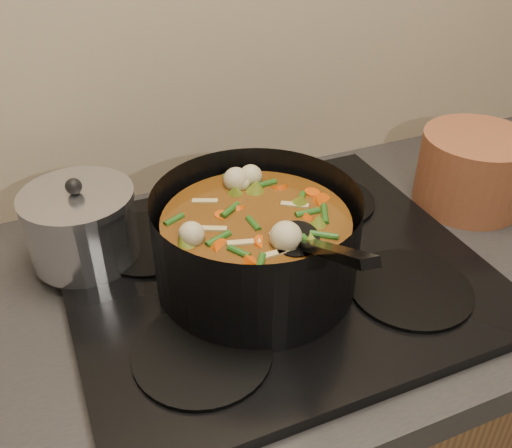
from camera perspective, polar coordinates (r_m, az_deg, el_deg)
name	(u,v)px	position (r m, az deg, el deg)	size (l,w,h in m)	color
counter	(270,448)	(1.24, 1.37, -21.52)	(2.64, 0.64, 0.91)	brown
stovetop	(274,270)	(0.89, 1.78, -4.59)	(0.62, 0.54, 0.03)	black
stockpot	(256,244)	(0.81, 0.03, -1.99)	(0.37, 0.44, 0.22)	black
saucepan	(82,225)	(0.91, -17.03, -0.12)	(0.17, 0.17, 0.14)	silver
terracotta_crock	(472,170)	(1.11, 20.81, 5.06)	(0.19, 0.19, 0.14)	brown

